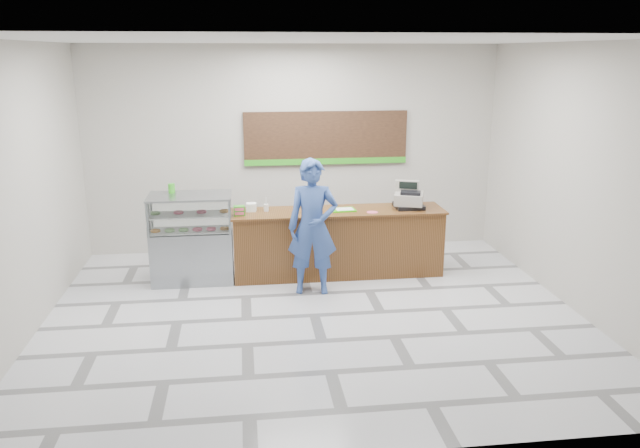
{
  "coord_description": "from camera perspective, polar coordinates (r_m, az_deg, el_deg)",
  "views": [
    {
      "loc": [
        -0.88,
        -7.58,
        3.37
      ],
      "look_at": [
        0.19,
        0.9,
        1.0
      ],
      "focal_mm": 35.0,
      "sensor_mm": 36.0,
      "label": 1
    }
  ],
  "objects": [
    {
      "name": "green_cup_left",
      "position": [
        9.57,
        -13.44,
        3.19
      ],
      "size": [
        0.09,
        0.09,
        0.14
      ],
      "primitive_type": "cylinder",
      "color": "green",
      "rests_on": "display_case"
    },
    {
      "name": "card_terminal",
      "position": [
        9.72,
        7.6,
        1.56
      ],
      "size": [
        0.09,
        0.18,
        0.04
      ],
      "primitive_type": "cube",
      "rotation": [
        0.0,
        0.0,
        0.03
      ],
      "color": "black",
      "rests_on": "sales_counter"
    },
    {
      "name": "ceiling",
      "position": [
        7.63,
        -0.58,
        16.47
      ],
      "size": [
        7.0,
        7.0,
        0.0
      ],
      "primitive_type": "plane",
      "rotation": [
        3.14,
        0.0,
        0.0
      ],
      "color": "silver",
      "rests_on": "back_wall"
    },
    {
      "name": "straw_cup",
      "position": [
        9.49,
        -4.94,
        1.5
      ],
      "size": [
        0.07,
        0.07,
        0.11
      ],
      "primitive_type": "cylinder",
      "color": "silver",
      "rests_on": "sales_counter"
    },
    {
      "name": "donut_decal",
      "position": [
        9.43,
        4.81,
        1.08
      ],
      "size": [
        0.17,
        0.17,
        0.0
      ],
      "primitive_type": "cylinder",
      "color": "#E15474",
      "rests_on": "sales_counter"
    },
    {
      "name": "serving_tray",
      "position": [
        9.52,
        2.13,
        1.32
      ],
      "size": [
        0.39,
        0.29,
        0.02
      ],
      "rotation": [
        0.0,
        0.0,
        0.08
      ],
      "color": "#35BE09",
      "rests_on": "sales_counter"
    },
    {
      "name": "display_case",
      "position": [
        9.55,
        -11.63,
        -1.23
      ],
      "size": [
        1.22,
        0.72,
        1.33
      ],
      "color": "gray",
      "rests_on": "floor"
    },
    {
      "name": "back_wall",
      "position": [
        10.73,
        -2.41,
        6.8
      ],
      "size": [
        7.0,
        0.0,
        7.0
      ],
      "primitive_type": "plane",
      "rotation": [
        1.57,
        0.0,
        0.0
      ],
      "color": "#B7B2A8",
      "rests_on": "floor"
    },
    {
      "name": "menu_board",
      "position": [
        10.73,
        0.55,
        7.79
      ],
      "size": [
        2.8,
        0.06,
        0.9
      ],
      "color": "black",
      "rests_on": "back_wall"
    },
    {
      "name": "green_cup_right",
      "position": [
        9.66,
        -13.36,
        3.26
      ],
      "size": [
        0.08,
        0.08,
        0.13
      ],
      "primitive_type": "cylinder",
      "color": "green",
      "rests_on": "display_case"
    },
    {
      "name": "floor",
      "position": [
        8.34,
        -0.51,
        -8.35
      ],
      "size": [
        7.0,
        7.0,
        0.0
      ],
      "primitive_type": "plane",
      "color": "silver",
      "rests_on": "ground"
    },
    {
      "name": "customer",
      "position": [
        8.83,
        -0.67,
        -0.27
      ],
      "size": [
        0.76,
        0.54,
        1.95
      ],
      "primitive_type": "imported",
      "rotation": [
        0.0,
        0.0,
        -0.11
      ],
      "color": "#304D92",
      "rests_on": "floor"
    },
    {
      "name": "promo_box",
      "position": [
        9.28,
        -7.39,
        1.22
      ],
      "size": [
        0.17,
        0.12,
        0.14
      ],
      "primitive_type": "cube",
      "rotation": [
        0.0,
        0.0,
        0.06
      ],
      "color": "green",
      "rests_on": "sales_counter"
    },
    {
      "name": "napkin_box",
      "position": [
        9.52,
        -6.3,
        1.54
      ],
      "size": [
        0.16,
        0.16,
        0.12
      ],
      "primitive_type": "cube",
      "rotation": [
        0.0,
        0.0,
        -0.1
      ],
      "color": "white",
      "rests_on": "sales_counter"
    },
    {
      "name": "sales_counter",
      "position": [
        9.67,
        1.65,
        -1.68
      ],
      "size": [
        3.26,
        0.76,
        1.03
      ],
      "color": "brown",
      "rests_on": "floor"
    },
    {
      "name": "cash_register",
      "position": [
        9.74,
        8.11,
        2.36
      ],
      "size": [
        0.55,
        0.56,
        0.41
      ],
      "rotation": [
        0.0,
        0.0,
        -0.32
      ],
      "color": "black",
      "rests_on": "sales_counter"
    }
  ]
}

